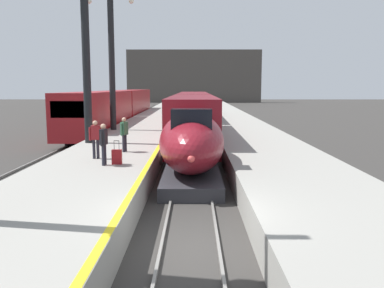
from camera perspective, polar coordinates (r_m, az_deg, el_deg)
ground_plane at (r=11.15m, az=-0.29°, el=-14.26°), size 260.00×260.00×0.00m
platform_left at (r=35.51m, az=-6.41°, el=1.90°), size 4.80×110.00×1.05m
platform_right at (r=35.49m, az=6.70°, el=1.89°), size 4.80×110.00×1.05m
platform_left_safety_stripe at (r=35.27m, az=-2.73°, el=2.77°), size 0.20×107.80×0.01m
rail_main_left at (r=38.06m, az=-0.97°, el=1.65°), size 0.08×110.00×0.12m
rail_main_right at (r=38.06m, az=1.29°, el=1.65°), size 0.08×110.00×0.12m
rail_secondary_left at (r=39.10m, az=-12.93°, el=1.61°), size 0.08×110.00×0.12m
rail_secondary_right at (r=38.78m, az=-10.77°, el=1.63°), size 0.08×110.00×0.12m
highspeed_train_main at (r=33.05m, az=0.13°, el=3.94°), size 2.92×38.24×3.60m
regional_train_adjacent at (r=45.65m, az=-10.07°, el=5.17°), size 2.85×36.60×3.80m
station_column_mid at (r=24.22m, az=-14.51°, el=14.37°), size 4.00×0.68×10.06m
station_column_far at (r=31.19m, az=-11.08°, el=13.06°), size 4.00×0.68×10.16m
passenger_near_edge at (r=16.99m, az=-12.11°, el=0.40°), size 0.27×0.56×1.69m
passenger_mid_platform at (r=18.65m, az=-13.18°, el=1.02°), size 0.56×0.30×1.69m
passenger_far_waiting at (r=20.35m, az=-9.34°, el=1.69°), size 0.35×0.53×1.69m
rolling_suitcase at (r=17.23m, az=-10.34°, el=-1.76°), size 0.40×0.22×0.98m
terminus_back_wall at (r=112.36m, az=0.28°, el=9.33°), size 36.00×2.00×14.00m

